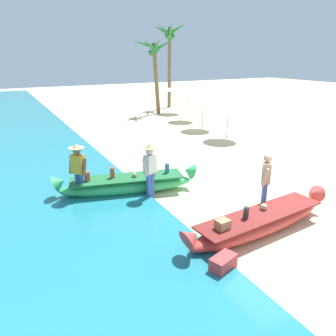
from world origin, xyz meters
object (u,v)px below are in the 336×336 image
at_px(boat_green_midground, 128,184).
at_px(person_vendor_assistant, 78,168).
at_px(person_vendor_hatted, 150,167).
at_px(cooler_box, 223,264).
at_px(person_tourist_customer, 266,180).
at_px(palm_tree_tall_inland, 155,52).
at_px(boat_red_foreground, 260,222).
at_px(palm_tree_leaning_seaward, 170,41).

relative_size(boat_green_midground, person_vendor_assistant, 2.56).
relative_size(person_vendor_hatted, cooler_box, 3.06).
bearing_deg(boat_green_midground, person_tourist_customer, -46.33).
relative_size(person_vendor_hatted, palm_tree_tall_inland, 0.33).
bearing_deg(boat_red_foreground, cooler_box, -154.75).
bearing_deg(cooler_box, palm_tree_tall_inland, 50.90).
xyz_separation_m(boat_red_foreground, person_tourist_customer, (0.81, 0.74, 0.64)).
xyz_separation_m(person_vendor_hatted, palm_tree_tall_inland, (6.45, 12.79, 3.18)).
bearing_deg(person_tourist_customer, boat_red_foreground, -137.54).
height_order(palm_tree_tall_inland, palm_tree_leaning_seaward, palm_tree_leaning_seaward).
xyz_separation_m(boat_red_foreground, cooler_box, (-1.67, -0.79, -0.10)).
distance_m(boat_red_foreground, person_tourist_customer, 1.27).
relative_size(boat_red_foreground, boat_green_midground, 1.04).
height_order(person_tourist_customer, person_vendor_assistant, person_vendor_assistant).
relative_size(person_tourist_customer, palm_tree_tall_inland, 0.32).
height_order(person_vendor_hatted, palm_tree_tall_inland, palm_tree_tall_inland).
relative_size(palm_tree_tall_inland, palm_tree_leaning_seaward, 0.81).
bearing_deg(palm_tree_tall_inland, boat_green_midground, -119.58).
distance_m(person_vendor_assistant, palm_tree_leaning_seaward, 18.04).
distance_m(boat_green_midground, cooler_box, 4.37).
height_order(person_vendor_hatted, cooler_box, person_vendor_hatted).
height_order(person_tourist_customer, palm_tree_tall_inland, palm_tree_tall_inland).
height_order(person_vendor_hatted, person_vendor_assistant, person_vendor_assistant).
relative_size(palm_tree_leaning_seaward, cooler_box, 11.64).
xyz_separation_m(boat_red_foreground, boat_green_midground, (-1.89, 3.58, 0.02)).
relative_size(person_vendor_hatted, person_tourist_customer, 1.02).
height_order(person_vendor_hatted, person_tourist_customer, person_vendor_hatted).
xyz_separation_m(boat_red_foreground, palm_tree_leaning_seaward, (7.33, 17.91, 4.71)).
bearing_deg(palm_tree_tall_inland, palm_tree_leaning_seaward, 43.11).
xyz_separation_m(person_tourist_customer, cooler_box, (-2.48, -1.53, -0.74)).
distance_m(person_vendor_hatted, palm_tree_leaning_seaward, 17.80).
relative_size(boat_red_foreground, person_vendor_assistant, 2.67).
height_order(boat_red_foreground, palm_tree_leaning_seaward, palm_tree_leaning_seaward).
bearing_deg(person_tourist_customer, person_vendor_assistant, 142.41).
height_order(boat_red_foreground, palm_tree_tall_inland, palm_tree_tall_inland).
distance_m(person_vendor_hatted, person_tourist_customer, 3.15).
bearing_deg(person_tourist_customer, boat_green_midground, 133.67).
bearing_deg(palm_tree_leaning_seaward, person_tourist_customer, -110.80).
distance_m(palm_tree_leaning_seaward, cooler_box, 21.30).
bearing_deg(palm_tree_tall_inland, boat_red_foreground, -107.66).
bearing_deg(boat_red_foreground, boat_green_midground, 117.89).
bearing_deg(person_vendor_assistant, boat_green_midground, -11.88).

